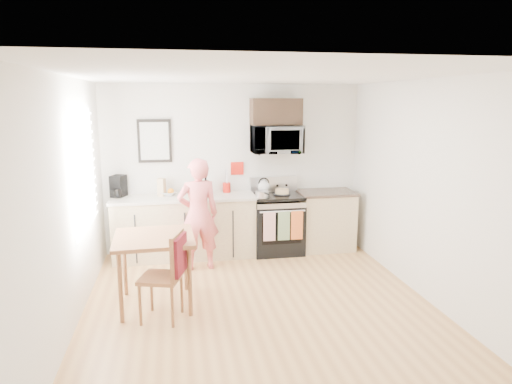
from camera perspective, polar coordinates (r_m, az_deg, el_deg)
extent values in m
plane|color=#AB7642|center=(5.37, 0.68, -14.53)|extent=(4.60, 4.60, 0.00)
cube|color=white|center=(7.18, -2.78, 2.97)|extent=(4.00, 0.04, 2.60)
cube|color=white|center=(2.82, 9.83, -10.64)|extent=(4.00, 0.04, 2.60)
cube|color=white|center=(4.98, -22.52, -1.66)|extent=(0.04, 4.60, 2.60)
cube|color=white|center=(5.67, 20.98, -0.03)|extent=(0.04, 4.60, 2.60)
cube|color=white|center=(4.84, 0.76, 14.36)|extent=(4.00, 4.60, 0.04)
cube|color=silver|center=(5.70, -20.87, 2.58)|extent=(0.02, 1.40, 1.50)
cube|color=white|center=(5.70, -20.77, 2.59)|extent=(0.01, 1.30, 1.40)
cube|color=tan|center=(7.01, -8.91, -4.48)|extent=(2.10, 0.60, 0.90)
cube|color=beige|center=(6.90, -9.03, -0.72)|extent=(2.14, 0.64, 0.04)
cube|color=tan|center=(7.39, 8.67, -3.63)|extent=(0.84, 0.60, 0.90)
cube|color=black|center=(7.29, 8.78, -0.06)|extent=(0.88, 0.64, 0.04)
cube|color=black|center=(7.17, 2.64, -4.51)|extent=(0.76, 0.65, 0.77)
cube|color=black|center=(6.86, 3.24, -4.71)|extent=(0.61, 0.02, 0.45)
cube|color=silver|center=(6.78, 3.26, -2.02)|extent=(0.74, 0.02, 0.14)
cylinder|color=silver|center=(6.74, 3.35, -2.44)|extent=(0.68, 0.02, 0.02)
cube|color=black|center=(7.05, 2.68, -0.49)|extent=(0.76, 0.65, 0.04)
cube|color=silver|center=(7.28, 2.21, 1.02)|extent=(0.76, 0.08, 0.24)
cube|color=silver|center=(6.75, 1.69, -4.34)|extent=(0.18, 0.02, 0.44)
cube|color=#586D49|center=(6.80, 3.51, -4.24)|extent=(0.18, 0.02, 0.44)
cube|color=#D85E20|center=(6.85, 5.14, -4.15)|extent=(0.18, 0.02, 0.44)
imported|color=silver|center=(7.02, 2.56, 6.56)|extent=(0.76, 0.51, 0.42)
cube|color=black|center=(7.05, 2.50, 10.00)|extent=(0.76, 0.35, 0.40)
cube|color=black|center=(7.06, -12.56, 6.25)|extent=(0.50, 0.03, 0.65)
cube|color=beige|center=(7.04, -12.56, 6.23)|extent=(0.42, 0.01, 0.56)
cube|color=red|center=(7.17, -2.37, 2.97)|extent=(0.20, 0.02, 0.20)
imported|color=#D43A45|center=(6.40, -7.23, -2.81)|extent=(0.62, 0.45, 1.58)
cube|color=brown|center=(5.34, -12.63, -5.64)|extent=(0.89, 0.89, 0.04)
cylinder|color=brown|center=(5.15, -16.59, -11.41)|extent=(0.05, 0.05, 0.79)
cylinder|color=brown|center=(5.14, -8.27, -11.08)|extent=(0.05, 0.05, 0.79)
cylinder|color=brown|center=(5.83, -16.09, -8.66)|extent=(0.05, 0.05, 0.79)
cylinder|color=brown|center=(5.82, -8.81, -8.36)|extent=(0.05, 0.05, 0.79)
cube|color=brown|center=(5.10, -11.85, -10.45)|extent=(0.52, 0.52, 0.04)
cube|color=brown|center=(4.95, -9.80, -7.84)|extent=(0.16, 0.41, 0.50)
cube|color=#4F0D0F|center=(4.94, -9.51, -7.75)|extent=(0.17, 0.37, 0.41)
cylinder|color=brown|center=(5.10, -14.30, -13.58)|extent=(0.03, 0.03, 0.45)
cylinder|color=brown|center=(4.99, -10.42, -13.98)|extent=(0.03, 0.03, 0.45)
cylinder|color=brown|center=(5.40, -12.94, -12.06)|extent=(0.03, 0.03, 0.45)
cylinder|color=brown|center=(5.29, -9.28, -12.39)|extent=(0.03, 0.03, 0.45)
cube|color=brown|center=(6.96, -6.29, 0.52)|extent=(0.12, 0.15, 0.21)
cylinder|color=red|center=(7.12, -3.69, 0.57)|extent=(0.12, 0.12, 0.15)
imported|color=silver|center=(7.00, -10.88, -0.19)|extent=(0.31, 0.31, 0.06)
cube|color=tan|center=(6.97, -11.72, 0.60)|extent=(0.13, 0.13, 0.27)
cube|color=black|center=(7.08, -16.81, 0.73)|extent=(0.25, 0.27, 0.32)
cylinder|color=black|center=(6.99, -16.87, -0.07)|extent=(0.12, 0.12, 0.12)
cube|color=tan|center=(6.75, -7.28, -0.34)|extent=(0.29, 0.20, 0.10)
cylinder|color=black|center=(7.04, 3.26, -0.25)|extent=(0.25, 0.25, 0.01)
cylinder|color=tan|center=(7.03, 3.26, 0.09)|extent=(0.21, 0.21, 0.07)
sphere|color=silver|center=(7.11, 0.98, 0.63)|extent=(0.20, 0.20, 0.20)
cone|color=silver|center=(7.09, 0.99, 1.45)|extent=(0.06, 0.06, 0.06)
torus|color=black|center=(7.10, 0.98, 1.12)|extent=(0.17, 0.02, 0.17)
cylinder|color=silver|center=(6.79, 0.76, -0.30)|extent=(0.20, 0.20, 0.10)
cylinder|color=black|center=(6.65, 1.29, -0.21)|extent=(0.06, 0.18, 0.02)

